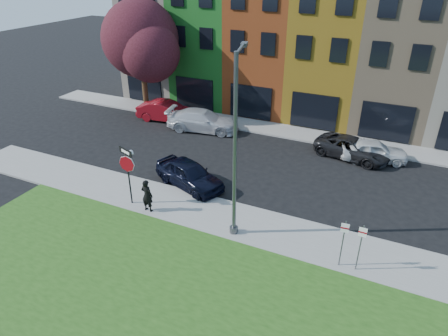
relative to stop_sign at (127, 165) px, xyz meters
The scene contains 15 objects.
ground 6.84m from the stop_sign, 19.14° to the right, with size 120.00×120.00×0.00m, color black.
sidewalk_near 8.43m from the stop_sign, ahead, with size 40.00×3.00×0.12m, color gray.
sidewalk_far 13.45m from the stop_sign, 76.65° to the left, with size 40.00×2.40×0.12m, color gray.
rowhouse_block 19.59m from the stop_sign, 79.43° to the left, with size 30.00×10.12×10.00m.
stop_sign is the anchor object (origin of this frame).
man 1.83m from the stop_sign, ahead, with size 0.65×0.44×1.76m, color black.
sedan_near 3.85m from the stop_sign, 59.22° to the left, with size 4.79×3.16×1.52m, color black.
parked_car_red 12.25m from the stop_sign, 113.45° to the left, with size 4.90×2.21×1.56m, color maroon.
parked_car_silver 10.82m from the stop_sign, 97.41° to the left, with size 5.65×3.11×1.55m, color silver.
parked_car_dark 14.37m from the stop_sign, 48.14° to the left, with size 5.14×3.15×1.33m, color black.
parked_car_white 15.31m from the stop_sign, 44.75° to the left, with size 4.40×2.75×1.40m, color silver.
street_lamp 6.15m from the stop_sign, ahead, with size 0.91×2.53×8.36m.
parking_sign_a 10.83m from the stop_sign, ahead, with size 0.32×0.10×2.24m.
parking_sign_b 11.51m from the stop_sign, ahead, with size 0.32×0.08×2.23m.
tree_purple 14.61m from the stop_sign, 121.17° to the left, with size 7.09×6.21×8.78m.
Camera 1 is at (5.84, -11.82, 11.62)m, focal length 32.00 mm.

